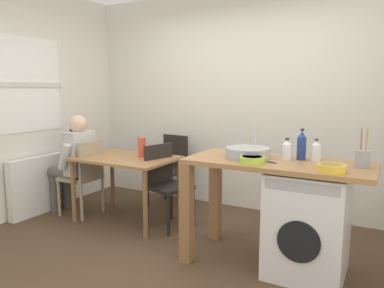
{
  "coord_description": "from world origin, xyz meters",
  "views": [
    {
      "loc": [
        1.71,
        -2.62,
        1.51
      ],
      "look_at": [
        0.01,
        0.45,
        0.98
      ],
      "focal_mm": 34.72,
      "sensor_mm": 36.0,
      "label": 1
    }
  ],
  "objects_px": {
    "chair_opposite": "(165,181)",
    "utensil_crock": "(363,158)",
    "dining_table": "(126,165)",
    "mixing_bowl": "(252,159)",
    "chair_person_seat": "(85,174)",
    "colander": "(331,168)",
    "bottle_squat_brown": "(302,146)",
    "bottle_clear_small": "(316,151)",
    "chair_spare_by_wall": "(171,166)",
    "vase": "(142,147)",
    "seated_person": "(74,159)",
    "bottle_tall_green": "(287,150)",
    "washing_machine": "(308,223)"
  },
  "relations": [
    {
      "from": "chair_opposite",
      "to": "utensil_crock",
      "type": "height_order",
      "value": "utensil_crock"
    },
    {
      "from": "dining_table",
      "to": "mixing_bowl",
      "type": "relative_size",
      "value": 5.44
    },
    {
      "from": "chair_person_seat",
      "to": "colander",
      "type": "distance_m",
      "value": 2.88
    },
    {
      "from": "bottle_squat_brown",
      "to": "mixing_bowl",
      "type": "bearing_deg",
      "value": -131.71
    },
    {
      "from": "bottle_clear_small",
      "to": "dining_table",
      "type": "bearing_deg",
      "value": 176.16
    },
    {
      "from": "chair_person_seat",
      "to": "chair_spare_by_wall",
      "type": "height_order",
      "value": "same"
    },
    {
      "from": "dining_table",
      "to": "vase",
      "type": "bearing_deg",
      "value": 33.69
    },
    {
      "from": "chair_opposite",
      "to": "seated_person",
      "type": "height_order",
      "value": "seated_person"
    },
    {
      "from": "dining_table",
      "to": "utensil_crock",
      "type": "relative_size",
      "value": 3.67
    },
    {
      "from": "chair_spare_by_wall",
      "to": "bottle_squat_brown",
      "type": "distance_m",
      "value": 2.14
    },
    {
      "from": "chair_spare_by_wall",
      "to": "bottle_clear_small",
      "type": "relative_size",
      "value": 4.89
    },
    {
      "from": "bottle_tall_green",
      "to": "bottle_squat_brown",
      "type": "xyz_separation_m",
      "value": [
        0.1,
        0.07,
        0.04
      ]
    },
    {
      "from": "bottle_squat_brown",
      "to": "utensil_crock",
      "type": "height_order",
      "value": "utensil_crock"
    },
    {
      "from": "chair_person_seat",
      "to": "chair_spare_by_wall",
      "type": "xyz_separation_m",
      "value": [
        0.65,
        0.87,
        0.0
      ]
    },
    {
      "from": "bottle_squat_brown",
      "to": "colander",
      "type": "relative_size",
      "value": 1.31
    },
    {
      "from": "bottle_tall_green",
      "to": "seated_person",
      "type": "bearing_deg",
      "value": 177.7
    },
    {
      "from": "seated_person",
      "to": "bottle_squat_brown",
      "type": "xyz_separation_m",
      "value": [
        2.68,
        -0.04,
        0.37
      ]
    },
    {
      "from": "seated_person",
      "to": "mixing_bowl",
      "type": "relative_size",
      "value": 5.93
    },
    {
      "from": "dining_table",
      "to": "colander",
      "type": "xyz_separation_m",
      "value": [
        2.27,
        -0.5,
        0.31
      ]
    },
    {
      "from": "dining_table",
      "to": "chair_opposite",
      "type": "relative_size",
      "value": 1.22
    },
    {
      "from": "dining_table",
      "to": "chair_spare_by_wall",
      "type": "xyz_separation_m",
      "value": [
        0.11,
        0.77,
        -0.14
      ]
    },
    {
      "from": "mixing_bowl",
      "to": "vase",
      "type": "height_order",
      "value": "mixing_bowl"
    },
    {
      "from": "chair_person_seat",
      "to": "mixing_bowl",
      "type": "relative_size",
      "value": 4.45
    },
    {
      "from": "dining_table",
      "to": "mixing_bowl",
      "type": "height_order",
      "value": "mixing_bowl"
    },
    {
      "from": "chair_person_seat",
      "to": "chair_spare_by_wall",
      "type": "bearing_deg",
      "value": -37.67
    },
    {
      "from": "washing_machine",
      "to": "bottle_squat_brown",
      "type": "xyz_separation_m",
      "value": [
        -0.11,
        0.15,
        0.61
      ]
    },
    {
      "from": "bottle_clear_small",
      "to": "washing_machine",
      "type": "bearing_deg",
      "value": -94.56
    },
    {
      "from": "bottle_clear_small",
      "to": "colander",
      "type": "bearing_deg",
      "value": -64.1
    },
    {
      "from": "bottle_tall_green",
      "to": "bottle_clear_small",
      "type": "distance_m",
      "value": 0.23
    },
    {
      "from": "chair_person_seat",
      "to": "chair_spare_by_wall",
      "type": "distance_m",
      "value": 1.09
    },
    {
      "from": "chair_person_seat",
      "to": "washing_machine",
      "type": "relative_size",
      "value": 1.05
    },
    {
      "from": "colander",
      "to": "vase",
      "type": "distance_m",
      "value": 2.2
    },
    {
      "from": "dining_table",
      "to": "bottle_clear_small",
      "type": "relative_size",
      "value": 5.97
    },
    {
      "from": "chair_spare_by_wall",
      "to": "seated_person",
      "type": "height_order",
      "value": "seated_person"
    },
    {
      "from": "dining_table",
      "to": "bottle_clear_small",
      "type": "xyz_separation_m",
      "value": [
        2.09,
        -0.14,
        0.36
      ]
    },
    {
      "from": "utensil_crock",
      "to": "vase",
      "type": "distance_m",
      "value": 2.33
    },
    {
      "from": "chair_spare_by_wall",
      "to": "colander",
      "type": "relative_size",
      "value": 4.5
    },
    {
      "from": "bottle_squat_brown",
      "to": "bottle_clear_small",
      "type": "relative_size",
      "value": 1.42
    },
    {
      "from": "chair_spare_by_wall",
      "to": "utensil_crock",
      "type": "bearing_deg",
      "value": 162.78
    },
    {
      "from": "chair_opposite",
      "to": "bottle_clear_small",
      "type": "relative_size",
      "value": 4.89
    },
    {
      "from": "dining_table",
      "to": "chair_spare_by_wall",
      "type": "relative_size",
      "value": 1.22
    },
    {
      "from": "bottle_tall_green",
      "to": "dining_table",
      "type": "bearing_deg",
      "value": 173.74
    },
    {
      "from": "seated_person",
      "to": "washing_machine",
      "type": "bearing_deg",
      "value": -94.62
    },
    {
      "from": "seated_person",
      "to": "bottle_clear_small",
      "type": "bearing_deg",
      "value": -91.65
    },
    {
      "from": "chair_opposite",
      "to": "utensil_crock",
      "type": "xyz_separation_m",
      "value": [
        1.97,
        -0.3,
        0.48
      ]
    },
    {
      "from": "washing_machine",
      "to": "colander",
      "type": "bearing_deg",
      "value": -49.26
    },
    {
      "from": "dining_table",
      "to": "vase",
      "type": "relative_size",
      "value": 4.96
    },
    {
      "from": "bottle_tall_green",
      "to": "bottle_squat_brown",
      "type": "height_order",
      "value": "bottle_squat_brown"
    },
    {
      "from": "mixing_bowl",
      "to": "colander",
      "type": "xyz_separation_m",
      "value": [
        0.6,
        -0.02,
        -0.0
      ]
    },
    {
      "from": "vase",
      "to": "mixing_bowl",
      "type": "bearing_deg",
      "value": -21.0
    }
  ]
}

